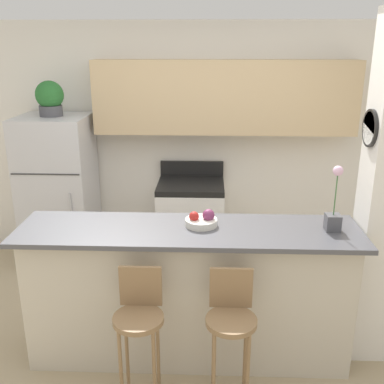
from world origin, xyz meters
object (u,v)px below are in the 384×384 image
(bar_stool_left, at_px, (139,320))
(fruit_bowl, at_px, (202,220))
(orchid_vase, at_px, (334,211))
(potted_plant_on_fridge, at_px, (50,98))
(stove_range, at_px, (191,222))
(bar_stool_right, at_px, (231,322))
(refrigerator, at_px, (59,191))

(bar_stool_left, xyz_separation_m, fruit_bowl, (0.39, 0.56, 0.47))
(orchid_vase, bearing_deg, potted_plant_on_fridge, 148.12)
(bar_stool_left, height_order, orchid_vase, orchid_vase)
(bar_stool_left, distance_m, fruit_bowl, 0.83)
(stove_range, height_order, potted_plant_on_fridge, potted_plant_on_fridge)
(potted_plant_on_fridge, xyz_separation_m, fruit_bowl, (1.56, -1.49, -0.70))
(bar_stool_right, bearing_deg, fruit_bowl, 109.52)
(potted_plant_on_fridge, bearing_deg, bar_stool_right, -49.41)
(refrigerator, bearing_deg, potted_plant_on_fridge, 117.18)
(bar_stool_right, xyz_separation_m, potted_plant_on_fridge, (-1.76, 2.05, 1.16))
(refrigerator, xyz_separation_m, bar_stool_right, (1.76, -2.05, -0.18))
(stove_range, distance_m, potted_plant_on_fridge, 1.95)
(bar_stool_right, bearing_deg, bar_stool_left, 180.00)
(stove_range, distance_m, bar_stool_right, 2.12)
(refrigerator, xyz_separation_m, potted_plant_on_fridge, (-0.00, 0.00, 0.99))
(refrigerator, distance_m, potted_plant_on_fridge, 0.99)
(bar_stool_right, relative_size, fruit_bowl, 4.09)
(stove_range, xyz_separation_m, orchid_vase, (1.07, -1.58, 0.74))
(bar_stool_left, distance_m, bar_stool_right, 0.59)
(refrigerator, relative_size, potted_plant_on_fridge, 4.57)
(potted_plant_on_fridge, bearing_deg, stove_range, 1.54)
(refrigerator, relative_size, fruit_bowl, 6.91)
(refrigerator, xyz_separation_m, bar_stool_left, (1.17, -2.05, -0.18))
(orchid_vase, bearing_deg, bar_stool_left, -158.85)
(stove_range, distance_m, fruit_bowl, 1.66)
(stove_range, bearing_deg, bar_stool_left, -96.71)
(refrigerator, height_order, bar_stool_right, refrigerator)
(bar_stool_left, height_order, bar_stool_right, same)
(potted_plant_on_fridge, height_order, fruit_bowl, potted_plant_on_fridge)
(refrigerator, height_order, potted_plant_on_fridge, potted_plant_on_fridge)
(fruit_bowl, bearing_deg, bar_stool_left, -124.70)
(bar_stool_left, distance_m, potted_plant_on_fridge, 2.63)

